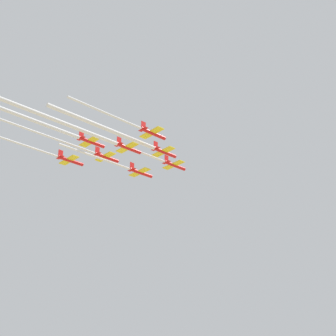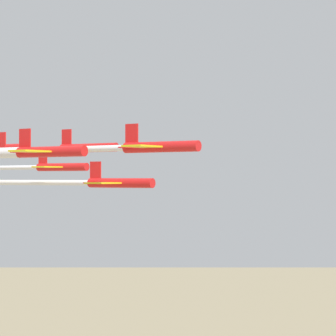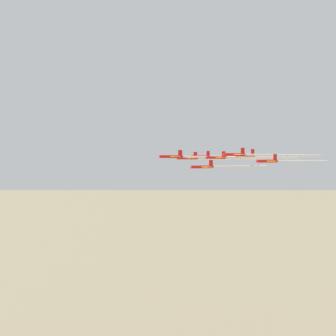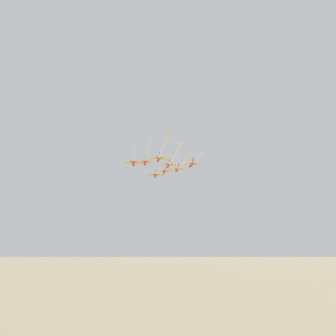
{
  "view_description": "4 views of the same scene",
  "coord_description": "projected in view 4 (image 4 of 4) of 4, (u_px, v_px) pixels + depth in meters",
  "views": [
    {
      "loc": [
        -127.36,
        104.26,
        40.49
      ],
      "look_at": [
        13.85,
        8.61,
        117.3
      ],
      "focal_mm": 50.0,
      "sensor_mm": 36.0,
      "label": 1
    },
    {
      "loc": [
        -59.02,
        -57.36,
        112.93
      ],
      "look_at": [
        11.65,
        9.84,
        114.14
      ],
      "focal_mm": 85.0,
      "sensor_mm": 36.0,
      "label": 2
    },
    {
      "loc": [
        117.84,
        -22.45,
        115.12
      ],
      "look_at": [
        6.27,
        8.02,
        111.62
      ],
      "focal_mm": 28.0,
      "sensor_mm": 36.0,
      "label": 3
    },
    {
      "loc": [
        -0.53,
        216.83,
        79.4
      ],
      "look_at": [
        6.62,
        13.8,
        118.22
      ],
      "focal_mm": 35.0,
      "sensor_mm": 36.0,
      "label": 4
    }
  ],
  "objects": [
    {
      "name": "jet_0",
      "position": [
        164.0,
        172.0,
        211.31
      ],
      "size": [
        10.3,
        10.78,
        3.6
      ],
      "rotation": [
        0.0,
        0.0,
        3.29
      ],
      "color": "red"
    },
    {
      "name": "jet_1",
      "position": [
        155.0,
        175.0,
        198.49
      ],
      "size": [
        10.3,
        10.78,
        3.6
      ],
      "rotation": [
        0.0,
        0.0,
        3.29
      ],
      "color": "red"
    },
    {
      "name": "jet_2",
      "position": [
        177.0,
        170.0,
        200.74
      ],
      "size": [
        10.3,
        10.78,
        3.6
      ],
      "rotation": [
        0.0,
        0.0,
        3.29
      ],
      "color": "red"
    },
    {
      "name": "jet_3",
      "position": [
        145.0,
        163.0,
        187.48
      ],
      "size": [
        10.3,
        10.78,
        3.6
      ],
      "rotation": [
        0.0,
        0.0,
        3.29
      ],
      "color": "red"
    },
    {
      "name": "jet_4",
      "position": [
        169.0,
        165.0,
        188.8
      ],
      "size": [
        10.3,
        10.78,
        3.6
      ],
      "rotation": [
        0.0,
        0.0,
        3.29
      ],
      "color": "red"
    },
    {
      "name": "jet_5",
      "position": [
        192.0,
        165.0,
        190.45
      ],
      "size": [
        10.3,
        10.78,
        3.6
      ],
      "rotation": [
        0.0,
        0.0,
        3.29
      ],
      "color": "red"
    },
    {
      "name": "jet_6",
      "position": [
        133.0,
        163.0,
        174.98
      ],
      "size": [
        10.3,
        10.78,
        3.6
      ],
      "rotation": [
        0.0,
        0.0,
        3.29
      ],
      "color": "red"
    },
    {
      "name": "jet_7",
      "position": [
        159.0,
        159.0,
        177.0
      ],
      "size": [
        10.3,
        10.78,
        3.6
      ],
      "rotation": [
        0.0,
        0.0,
        3.29
      ],
      "color": "red"
    },
    {
      "name": "smoke_trail_0",
      "position": [
        168.0,
        166.0,
        191.39
      ],
      "size": [
        5.39,
        30.72,
        0.77
      ],
      "rotation": [
        0.0,
        0.0,
        3.29
      ],
      "color": "white"
    },
    {
      "name": "smoke_trail_1",
      "position": [
        158.0,
        169.0,
        178.85
      ],
      "size": [
        5.3,
        30.18,
        0.76
      ],
      "rotation": [
        0.0,
        0.0,
        3.29
      ],
      "color": "white"
    },
    {
      "name": "smoke_trail_2",
      "position": [
        184.0,
        161.0,
        174.97
      ],
      "size": [
        7.76,
        42.68,
        1.35
      ],
      "rotation": [
        0.0,
        0.0,
        3.29
      ],
      "color": "white"
    },
    {
      "name": "smoke_trail_3",
      "position": [
        148.0,
        151.0,
        159.14
      ],
      "size": [
        7.98,
        47.79,
        0.78
      ],
      "rotation": [
        0.0,
        0.0,
        3.29
      ],
      "color": "white"
    },
    {
      "name": "smoke_trail_4",
      "position": [
        176.0,
        154.0,
        160.45
      ],
      "size": [
        8.52,
        47.91,
        1.32
      ],
      "rotation": [
        0.0,
        0.0,
        3.29
      ],
      "color": "white"
    },
    {
      "name": "smoke_trail_5",
      "position": [
        198.0,
        158.0,
        171.69
      ],
      "size": [
        5.03,
        28.37,
        0.76
      ],
      "rotation": [
        0.0,
        0.0,
        3.29
      ],
      "color": "white"
    },
    {
      "name": "smoke_trail_6",
      "position": [
        134.0,
        154.0,
        154.69
      ],
      "size": [
        5.46,
        31.49,
        0.72
      ],
      "rotation": [
        0.0,
        0.0,
        3.29
      ],
      "color": "white"
    },
    {
      "name": "smoke_trail_7",
      "position": [
        164.0,
        147.0,
        150.9
      ],
      "size": [
        7.76,
        43.35,
        1.25
      ],
      "rotation": [
        0.0,
        0.0,
        3.29
      ],
      "color": "white"
    }
  ]
}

